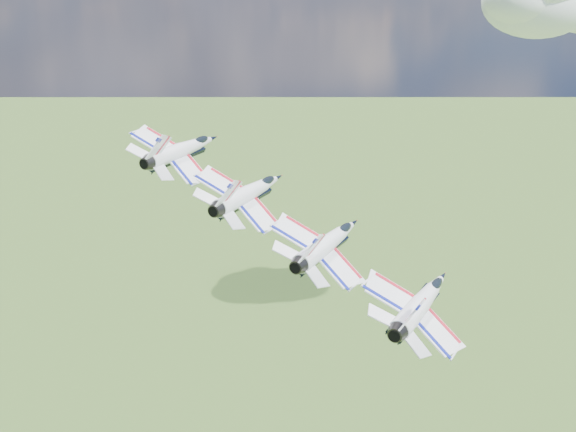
# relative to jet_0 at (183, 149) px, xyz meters

# --- Properties ---
(jet_0) EXTENTS (16.72, 19.03, 9.54)m
(jet_0) POSITION_rel_jet_0_xyz_m (0.00, 0.00, 0.00)
(jet_0) COLOR white
(jet_1) EXTENTS (16.72, 19.03, 9.54)m
(jet_1) POSITION_rel_jet_0_xyz_m (9.55, -7.13, -2.97)
(jet_1) COLOR white
(jet_2) EXTENTS (16.72, 19.03, 9.54)m
(jet_2) POSITION_rel_jet_0_xyz_m (19.10, -14.26, -5.93)
(jet_2) COLOR silver
(jet_3) EXTENTS (16.72, 19.03, 9.54)m
(jet_3) POSITION_rel_jet_0_xyz_m (28.65, -21.39, -8.90)
(jet_3) COLOR white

